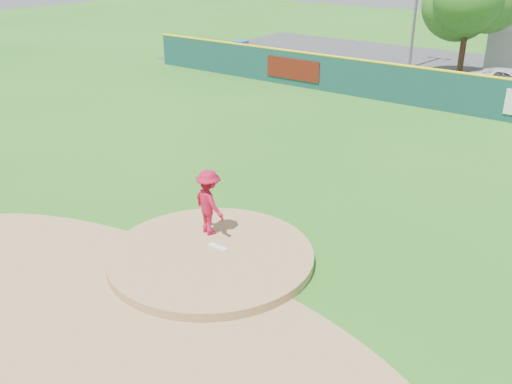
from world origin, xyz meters
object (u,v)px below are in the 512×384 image
Objects in this scene: van at (510,82)px; playground_slide at (240,51)px; deciduous_tree at (469,3)px; pitcher at (209,202)px.

playground_slide is at bearing 101.46° from van.
playground_slide reaches higher than van.
playground_slide is 15.45m from deciduous_tree.
van is 0.63× the size of deciduous_tree.
van is 1.88× the size of playground_slide.
pitcher is at bearing -87.05° from deciduous_tree.
deciduous_tree reaches higher than pitcher.
van is 18.00m from playground_slide.
pitcher reaches higher than playground_slide.
pitcher is 26.59m from playground_slide.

